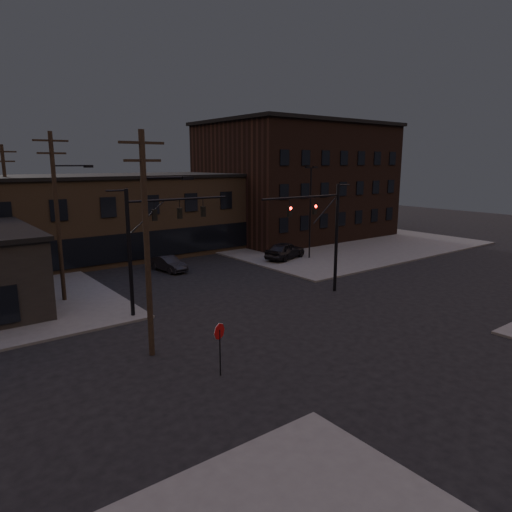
{
  "coord_description": "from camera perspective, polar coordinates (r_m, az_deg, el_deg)",
  "views": [
    {
      "loc": [
        -18.4,
        -18.27,
        9.52
      ],
      "look_at": [
        -0.64,
        4.94,
        3.5
      ],
      "focal_mm": 32.0,
      "sensor_mm": 36.0,
      "label": 1
    }
  ],
  "objects": [
    {
      "name": "lot_light_b",
      "position": [
        52.96,
        7.73,
        7.19
      ],
      "size": [
        1.5,
        0.28,
        9.14
      ],
      "color": "black",
      "rests_on": "ground"
    },
    {
      "name": "traffic_signal_far",
      "position": [
        29.11,
        -13.28,
        2.42
      ],
      "size": [
        7.12,
        0.24,
        8.0
      ],
      "color": "black",
      "rests_on": "ground"
    },
    {
      "name": "ground",
      "position": [
        27.63,
        7.39,
        -8.62
      ],
      "size": [
        140.0,
        140.0,
        0.0
      ],
      "primitive_type": "plane",
      "color": "black",
      "rests_on": "ground"
    },
    {
      "name": "sidewalk_ne",
      "position": [
        57.82,
        7.58,
        2.13
      ],
      "size": [
        30.0,
        30.0,
        0.15
      ],
      "primitive_type": "cube",
      "color": "#474744",
      "rests_on": "ground"
    },
    {
      "name": "utility_pole_far",
      "position": [
        44.96,
        -28.58,
        5.46
      ],
      "size": [
        2.2,
        0.28,
        11.0
      ],
      "color": "black",
      "rests_on": "ground"
    },
    {
      "name": "car_crossing",
      "position": [
        41.31,
        -10.91,
        -0.94
      ],
      "size": [
        1.99,
        4.25,
        1.35
      ],
      "primitive_type": "imported",
      "rotation": [
        0.0,
        0.0,
        0.14
      ],
      "color": "black",
      "rests_on": "ground"
    },
    {
      "name": "building_row",
      "position": [
        50.1,
        -15.68,
        4.88
      ],
      "size": [
        40.0,
        12.0,
        8.0
      ],
      "primitive_type": "cube",
      "color": "brown",
      "rests_on": "ground"
    },
    {
      "name": "building_right",
      "position": [
        59.99,
        5.03,
        9.19
      ],
      "size": [
        22.0,
        16.0,
        14.0
      ],
      "primitive_type": "cube",
      "color": "black",
      "rests_on": "ground"
    },
    {
      "name": "parked_car_lot_b",
      "position": [
        58.88,
        4.61,
        3.03
      ],
      "size": [
        4.23,
        1.95,
        1.2
      ],
      "primitive_type": "imported",
      "rotation": [
        0.0,
        0.0,
        1.64
      ],
      "color": "#B1B1B3",
      "rests_on": "sidewalk_ne"
    },
    {
      "name": "lot_light_a",
      "position": [
        45.21,
        6.82,
        6.47
      ],
      "size": [
        1.5,
        0.28,
        9.14
      ],
      "color": "black",
      "rests_on": "ground"
    },
    {
      "name": "utility_pole_mid",
      "position": [
        33.42,
        -23.51,
        4.85
      ],
      "size": [
        3.7,
        0.28,
        11.5
      ],
      "color": "black",
      "rests_on": "ground"
    },
    {
      "name": "parked_car_lot_a",
      "position": [
        45.08,
        3.66,
        0.72
      ],
      "size": [
        5.34,
        3.34,
        1.7
      ],
      "primitive_type": "imported",
      "rotation": [
        0.0,
        0.0,
        1.86
      ],
      "color": "black",
      "rests_on": "sidewalk_ne"
    },
    {
      "name": "stop_sign",
      "position": [
        20.79,
        -4.57,
        -10.06
      ],
      "size": [
        0.72,
        0.33,
        2.48
      ],
      "color": "black",
      "rests_on": "ground"
    },
    {
      "name": "traffic_signal_near",
      "position": [
        33.23,
        8.74,
        3.57
      ],
      "size": [
        7.12,
        0.24,
        8.0
      ],
      "color": "black",
      "rests_on": "ground"
    },
    {
      "name": "utility_pole_near",
      "position": [
        22.47,
        -13.37,
        1.97
      ],
      "size": [
        3.7,
        0.28,
        11.0
      ],
      "color": "black",
      "rests_on": "ground"
    }
  ]
}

